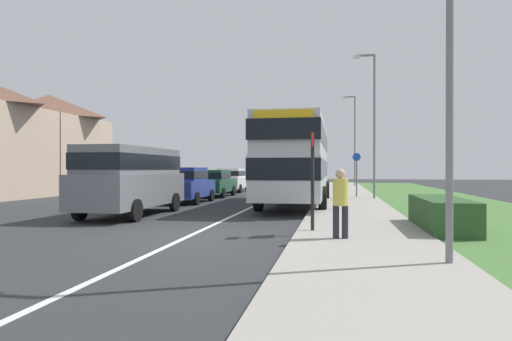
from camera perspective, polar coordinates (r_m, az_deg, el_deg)
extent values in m
plane|color=#2D3033|center=(11.20, -8.71, -8.35)|extent=(120.00, 120.00, 0.00)
cube|color=silver|center=(18.90, -0.83, -4.80)|extent=(0.14, 60.00, 0.01)
cube|color=#9E998E|center=(16.57, 12.29, -5.33)|extent=(3.20, 68.00, 0.12)
cube|color=#477538|center=(17.28, 26.75, -5.19)|extent=(6.00, 68.00, 0.08)
cube|color=#2D5128|center=(12.76, 22.50, -5.27)|extent=(1.10, 3.62, 0.90)
cube|color=#BCBCC1|center=(20.44, 5.24, -0.71)|extent=(2.50, 11.02, 1.65)
cube|color=#BCBCC1|center=(20.48, 5.24, 3.77)|extent=(2.45, 10.80, 1.55)
cube|color=black|center=(20.44, 5.24, 0.21)|extent=(2.52, 11.08, 0.76)
cube|color=black|center=(20.48, 5.24, 3.99)|extent=(2.52, 11.08, 0.72)
cube|color=gold|center=(15.11, 3.46, 6.90)|extent=(2.00, 0.08, 0.44)
cylinder|color=black|center=(24.00, 2.95, -2.53)|extent=(0.30, 1.00, 1.00)
cylinder|color=black|center=(23.82, 8.94, -2.56)|extent=(0.30, 1.00, 1.00)
cylinder|color=black|center=(17.63, 0.33, -3.55)|extent=(0.30, 1.00, 1.00)
cylinder|color=black|center=(17.38, 8.50, -3.61)|extent=(0.30, 1.00, 1.00)
cube|color=slate|center=(16.51, -15.54, -2.36)|extent=(1.95, 5.58, 1.13)
cube|color=slate|center=(16.49, -15.55, 1.20)|extent=(1.72, 5.13, 0.92)
cube|color=black|center=(16.49, -15.55, 1.04)|extent=(1.75, 5.18, 0.52)
cylinder|color=black|center=(18.51, -15.89, -3.82)|extent=(0.20, 0.72, 0.72)
cylinder|color=black|center=(17.76, -10.33, -3.98)|extent=(0.20, 0.72, 0.72)
cylinder|color=black|center=(15.49, -21.53, -4.63)|extent=(0.20, 0.72, 0.72)
cylinder|color=black|center=(14.58, -15.10, -4.92)|extent=(0.20, 0.72, 0.72)
cube|color=navy|center=(22.02, -8.71, -2.29)|extent=(1.71, 4.00, 0.78)
cube|color=navy|center=(21.81, -8.88, -0.45)|extent=(1.50, 2.20, 0.64)
cube|color=black|center=(21.81, -8.88, -0.54)|extent=(1.53, 2.22, 0.36)
cylinder|color=black|center=(23.49, -9.66, -3.09)|extent=(0.20, 0.60, 0.60)
cylinder|color=black|center=(22.97, -5.73, -3.16)|extent=(0.20, 0.60, 0.60)
cylinder|color=black|center=(21.17, -11.94, -3.46)|extent=(0.20, 0.60, 0.60)
cylinder|color=black|center=(20.61, -7.62, -3.56)|extent=(0.20, 0.60, 0.60)
cube|color=#19472D|center=(26.59, -5.32, -1.93)|extent=(1.72, 4.11, 0.70)
cube|color=#19472D|center=(26.38, -5.44, -0.56)|extent=(1.51, 2.26, 0.57)
cube|color=black|center=(26.38, -5.44, -0.62)|extent=(1.55, 2.29, 0.32)
cylinder|color=black|center=(28.06, -6.28, -2.53)|extent=(0.20, 0.60, 0.60)
cylinder|color=black|center=(27.63, -2.93, -2.57)|extent=(0.20, 0.60, 0.60)
cylinder|color=black|center=(25.63, -7.89, -2.80)|extent=(0.20, 0.60, 0.60)
cylinder|color=black|center=(25.16, -4.24, -2.86)|extent=(0.20, 0.60, 0.60)
cube|color=silver|center=(31.80, -3.07, -1.53)|extent=(1.72, 4.16, 0.75)
cube|color=silver|center=(31.58, -3.16, -0.31)|extent=(1.51, 2.29, 0.61)
cube|color=black|center=(31.58, -3.16, -0.36)|extent=(1.55, 2.31, 0.34)
cylinder|color=black|center=(33.26, -3.98, -2.09)|extent=(0.20, 0.60, 0.60)
cylinder|color=black|center=(32.89, -1.13, -2.12)|extent=(0.20, 0.60, 0.60)
cylinder|color=black|center=(30.77, -5.15, -2.28)|extent=(0.20, 0.60, 0.60)
cylinder|color=black|center=(30.37, -2.08, -2.32)|extent=(0.20, 0.60, 0.60)
cylinder|color=#23232D|center=(10.22, 10.14, -6.78)|extent=(0.14, 0.14, 0.85)
cylinder|color=#23232D|center=(10.22, 11.27, -6.78)|extent=(0.14, 0.14, 0.85)
cylinder|color=#D1C14C|center=(10.15, 10.71, -2.72)|extent=(0.34, 0.34, 0.60)
sphere|color=tan|center=(10.14, 10.71, -0.41)|extent=(0.22, 0.22, 0.22)
cylinder|color=black|center=(11.34, 7.21, -1.64)|extent=(0.09, 0.09, 2.60)
cube|color=red|center=(11.36, 7.22, 3.91)|extent=(0.04, 0.44, 0.32)
cube|color=black|center=(11.35, 7.22, -0.38)|extent=(0.06, 0.52, 0.68)
cylinder|color=slate|center=(25.20, 12.69, -1.15)|extent=(0.08, 0.08, 2.10)
cylinder|color=blue|center=(25.20, 12.69, 1.69)|extent=(0.44, 0.03, 0.44)
cylinder|color=slate|center=(8.29, 23.44, 14.16)|extent=(0.12, 0.12, 7.35)
cylinder|color=slate|center=(24.31, 14.83, 5.34)|extent=(0.12, 0.12, 7.65)
cube|color=slate|center=(24.89, 13.78, 14.04)|extent=(0.90, 0.10, 0.10)
cube|color=silver|center=(24.85, 12.71, 13.89)|extent=(0.36, 0.20, 0.14)
cylinder|color=slate|center=(41.58, 12.47, 3.63)|extent=(0.12, 0.12, 8.22)
cube|color=slate|center=(41.99, 11.85, 9.17)|extent=(0.90, 0.10, 0.10)
cube|color=silver|center=(41.97, 11.23, 9.08)|extent=(0.36, 0.20, 0.14)
cube|color=#C1A88E|center=(33.95, -24.90, 1.72)|extent=(6.11, 6.33, 5.09)
pyramid|color=brown|center=(34.20, -24.91, 7.38)|extent=(6.11, 6.33, 1.65)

